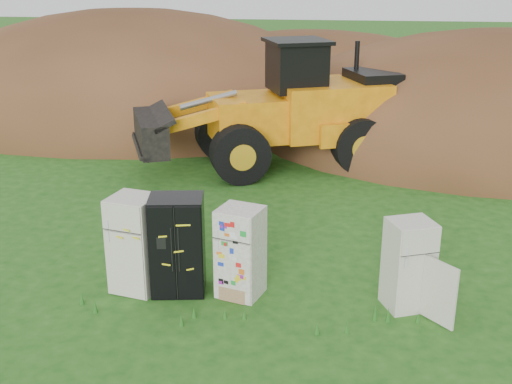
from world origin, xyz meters
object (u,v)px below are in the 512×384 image
Objects in this scene: fridge_sticker at (240,252)px; wheel_loader at (265,106)px; fridge_black_side at (178,245)px; fridge_open_door at (408,265)px; fridge_leftmost at (135,244)px.

wheel_loader reaches higher than fridge_sticker.
fridge_sticker is 7.70m from wheel_loader.
fridge_black_side reaches higher than fridge_open_door.
wheel_loader is at bearing 92.11° from fridge_leftmost.
fridge_black_side is 4.02m from fridge_open_door.
wheel_loader reaches higher than fridge_black_side.
fridge_open_door is 8.44m from wheel_loader.
fridge_leftmost is 0.99× the size of fridge_black_side.
fridge_sticker is at bearing -108.70° from wheel_loader.
fridge_sticker is 0.22× the size of wheel_loader.
fridge_black_side is at bearing -117.13° from wheel_loader.
fridge_sticker is (1.13, 0.01, -0.08)m from fridge_black_side.
fridge_sticker is at bearing -8.36° from fridge_black_side.
fridge_open_door is at bearing -9.61° from fridge_black_side.
fridge_leftmost is 1.90m from fridge_sticker.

